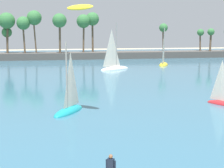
% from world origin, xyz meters
% --- Properties ---
extents(sea, '(220.00, 114.63, 0.06)m').
position_xyz_m(sea, '(0.00, 65.29, 0.03)').
color(sea, '#386B84').
rests_on(sea, ground).
extents(palm_headland, '(112.30, 6.44, 12.81)m').
position_xyz_m(palm_headland, '(-2.06, 82.59, 3.48)').
color(palm_headland, '#514C47').
rests_on(palm_headland, ground).
extents(sailboat_near_shore, '(3.20, 4.07, 5.87)m').
position_xyz_m(sailboat_near_shore, '(15.81, 23.56, 0.59)').
color(sailboat_near_shore, red).
rests_on(sailboat_near_shore, sea).
extents(sailboat_mid_bay, '(4.19, 6.21, 8.72)m').
position_xyz_m(sailboat_mid_bay, '(22.26, 62.80, 0.85)').
color(sailboat_mid_bay, yellow).
rests_on(sailboat_mid_bay, sea).
extents(sailboat_toward_headland, '(6.91, 5.07, 9.83)m').
position_xyz_m(sailboat_toward_headland, '(10.16, 56.87, 0.95)').
color(sailboat_toward_headland, white).
rests_on(sailboat_toward_headland, sea).
extents(sailboat_far_left, '(3.87, 5.02, 7.21)m').
position_xyz_m(sailboat_far_left, '(-0.42, 23.20, 0.71)').
color(sailboat_far_left, teal).
rests_on(sailboat_far_left, sea).
extents(kite_aloft_low_near_shore, '(2.84, 2.82, 0.78)m').
position_xyz_m(kite_aloft_low_near_shore, '(0.63, 21.74, 9.82)').
color(kite_aloft_low_near_shore, yellow).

